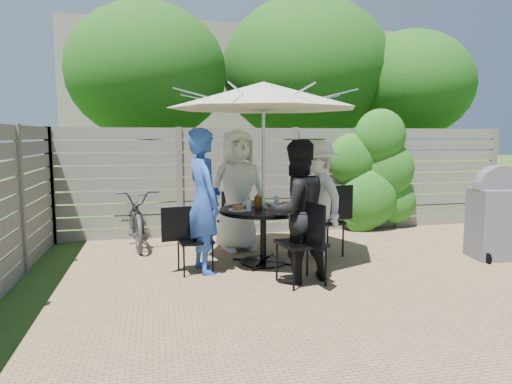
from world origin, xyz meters
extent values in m
plane|color=#33581B|center=(0.00, 0.00, 0.00)|extent=(60.00, 60.00, 0.00)
cube|color=#8D7551|center=(0.00, 0.50, 0.01)|extent=(7.00, 6.00, 0.02)
cube|color=gray|center=(0.00, 3.00, 0.93)|extent=(8.00, 0.10, 1.85)
ellipsoid|color=#1C5D15|center=(1.40, 2.85, 0.90)|extent=(1.20, 0.70, 1.80)
cube|color=gray|center=(0.00, 12.00, 2.50)|extent=(10.00, 6.00, 5.00)
ellipsoid|color=#1E5113|center=(-2.50, 5.00, 2.97)|extent=(3.20, 3.20, 2.72)
ellipsoid|color=#1E5113|center=(1.00, 5.50, 3.18)|extent=(3.80, 3.80, 3.23)
ellipsoid|color=#1E5113|center=(3.20, 4.80, 2.83)|extent=(2.80, 2.80, 2.38)
cylinder|color=black|center=(-1.00, 1.16, 0.74)|extent=(1.39, 1.39, 0.03)
cylinder|color=black|center=(-1.00, 1.16, 0.37)|extent=(0.08, 0.08, 0.74)
cylinder|color=black|center=(-1.00, 1.16, 0.02)|extent=(0.62, 0.62, 0.04)
cylinder|color=silver|center=(-1.00, 1.16, 1.13)|extent=(0.04, 0.04, 2.27)
cone|color=beige|center=(-1.00, 1.16, 2.22)|extent=(2.99, 2.99, 0.35)
cube|color=black|center=(-1.23, 2.08, 0.41)|extent=(0.51, 0.51, 0.03)
cube|color=black|center=(-1.30, 2.27, 0.63)|extent=(0.16, 0.39, 0.41)
imported|color=silver|center=(-1.20, 1.96, 0.90)|extent=(0.99, 0.77, 1.80)
cube|color=black|center=(-1.92, 0.93, 0.42)|extent=(0.46, 0.46, 0.03)
cube|color=black|center=(-2.13, 0.90, 0.64)|extent=(0.41, 0.08, 0.42)
imported|color=#284EB1|center=(-1.81, 0.96, 0.90)|extent=(0.58, 0.74, 1.80)
cube|color=black|center=(-0.77, 0.24, 0.49)|extent=(0.56, 0.56, 0.04)
cube|color=black|center=(-0.72, 0.00, 0.75)|extent=(0.13, 0.47, 0.49)
imported|color=black|center=(-0.80, 0.35, 0.83)|extent=(0.94, 0.81, 1.67)
cube|color=black|center=(-0.08, 1.39, 0.49)|extent=(0.55, 0.55, 0.04)
cube|color=black|center=(0.16, 1.43, 0.76)|extent=(0.48, 0.11, 0.49)
imported|color=silver|center=(-0.20, 1.36, 0.83)|extent=(0.85, 1.18, 1.65)
cylinder|color=white|center=(-1.09, 1.51, 0.76)|extent=(0.26, 0.26, 0.01)
cylinder|color=#BE7A38|center=(-1.09, 1.51, 0.79)|extent=(0.15, 0.15, 0.05)
cylinder|color=white|center=(-1.35, 1.07, 0.76)|extent=(0.26, 0.26, 0.01)
cylinder|color=#BE7A38|center=(-1.35, 1.07, 0.79)|extent=(0.15, 0.15, 0.05)
cylinder|color=white|center=(-0.91, 0.81, 0.76)|extent=(0.26, 0.26, 0.01)
cylinder|color=#BE7A38|center=(-0.91, 0.81, 0.79)|extent=(0.15, 0.15, 0.05)
cylinder|color=white|center=(-0.65, 1.24, 0.76)|extent=(0.26, 0.26, 0.01)
cylinder|color=#BE7A38|center=(-0.65, 1.24, 0.79)|extent=(0.15, 0.15, 0.05)
cylinder|color=silver|center=(-1.17, 1.39, 0.82)|extent=(0.07, 0.07, 0.14)
cylinder|color=silver|center=(-1.23, 0.99, 0.82)|extent=(0.07, 0.07, 0.14)
cylinder|color=silver|center=(-0.77, 1.32, 0.82)|extent=(0.07, 0.07, 0.14)
cylinder|color=#59280C|center=(-1.07, 1.19, 0.83)|extent=(0.09, 0.09, 0.16)
cylinder|color=#C6B293|center=(-0.96, 1.40, 0.81)|extent=(0.08, 0.08, 0.12)
imported|color=#333338|center=(-2.70, 2.60, 0.46)|extent=(0.83, 1.80, 0.91)
cube|color=slate|center=(2.19, 0.70, 0.49)|extent=(0.70, 0.58, 0.98)
cylinder|color=slate|center=(2.19, 0.70, 0.98)|extent=(0.67, 0.29, 0.65)
camera|label=1|loc=(-2.36, -4.63, 1.71)|focal=32.00mm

